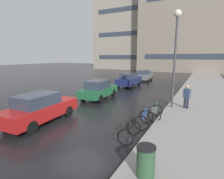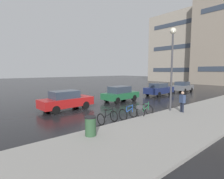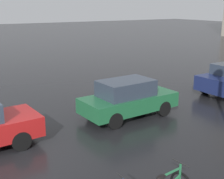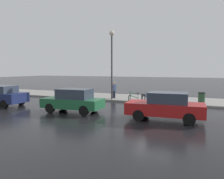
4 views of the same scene
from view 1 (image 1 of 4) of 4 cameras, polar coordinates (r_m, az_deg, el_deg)
The scene contains 14 objects.
ground_plane at distance 9.72m, azimuth -10.23°, elevation -10.43°, with size 140.00×140.00×0.00m, color black.
sidewalk_kerb at distance 17.44m, azimuth 28.32°, elevation -1.87°, with size 4.80×60.00×0.14m, color gray.
bicycle_nearest at distance 7.56m, azimuth 5.75°, elevation -13.44°, with size 0.78×1.16×0.91m.
bicycle_second at distance 8.98m, azimuth 10.42°, elevation -9.46°, with size 0.82×1.13×0.95m.
bicycle_third at distance 10.04m, azimuth 13.99°, elevation -7.03°, with size 0.83×1.45×0.99m.
car_red at distance 10.05m, azimuth -22.54°, elevation -5.63°, with size 2.01×4.36×1.58m.
car_green at distance 14.59m, azimuth -4.38°, elevation 0.07°, with size 1.94×4.12×1.57m.
car_navy at distance 20.57m, azimuth 5.58°, elevation 3.18°, with size 1.99×4.32×1.59m.
car_grey at distance 26.13m, azimuth 10.51°, elevation 4.58°, with size 2.14×3.88×1.54m.
pedestrian at distance 12.36m, azimuth 23.20°, elevation -2.02°, with size 0.46×0.36×1.67m.
streetlamp at distance 12.07m, azimuth 20.16°, elevation 14.42°, with size 0.46×0.46×6.31m.
trash_bin at distance 5.39m, azimuth 10.93°, elevation -22.65°, with size 0.54×0.54×1.05m.
building_facade_main at distance 45.57m, azimuth 24.42°, elevation 17.68°, with size 22.52×8.64×19.51m.
building_facade_side at distance 50.71m, azimuth 7.63°, elevation 17.26°, with size 22.61×8.16×18.74m.
Camera 1 is at (5.66, -7.10, 3.47)m, focal length 28.00 mm.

